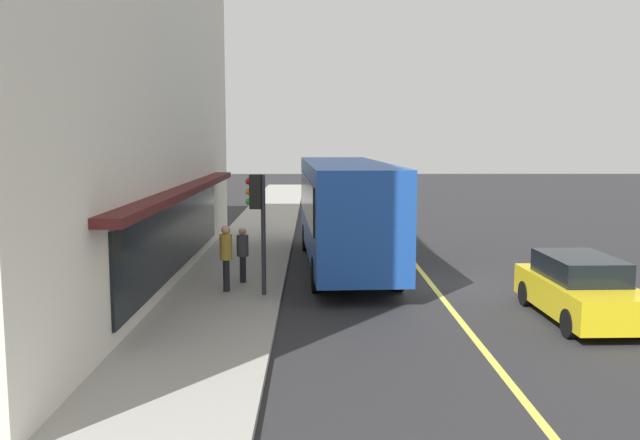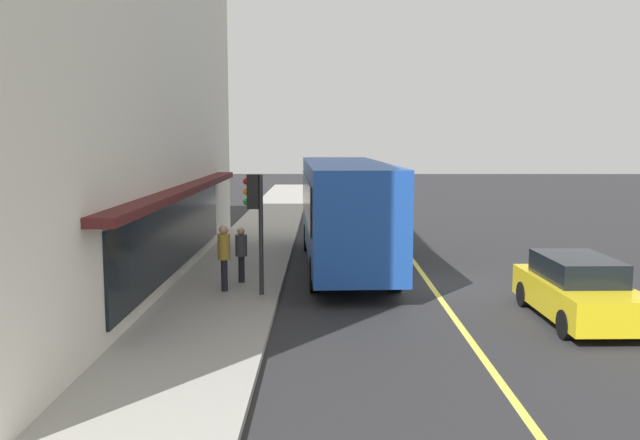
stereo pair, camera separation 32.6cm
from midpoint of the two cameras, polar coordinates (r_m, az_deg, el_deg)
ground at (r=20.31m, az=9.71°, el=-5.39°), size 120.00×120.00×0.00m
sidewalk at (r=20.19m, az=-7.07°, el=-5.20°), size 80.00×3.10×0.15m
lane_centre_stripe at (r=20.31m, az=9.71°, el=-5.38°), size 36.00×0.16×0.01m
bus at (r=22.35m, az=2.53°, el=0.99°), size 11.24×3.08×3.50m
traffic_light at (r=17.86m, az=-4.99°, el=1.22°), size 0.30×0.52×3.20m
car_yellow at (r=17.21m, az=21.37°, el=-5.50°), size 4.34×1.94×1.52m
pedestrian_by_curb at (r=18.52m, az=-7.58°, el=-2.62°), size 0.34×0.34×1.81m
pedestrian_near_storefront at (r=19.62m, az=-6.16°, el=-2.50°), size 0.34×0.34×1.59m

